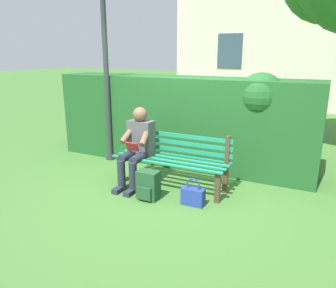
{
  "coord_description": "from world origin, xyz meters",
  "views": [
    {
      "loc": [
        -2.01,
        4.15,
        1.97
      ],
      "look_at": [
        0.0,
        0.1,
        0.71
      ],
      "focal_mm": 35.16,
      "sensor_mm": 36.0,
      "label": 1
    }
  ],
  "objects_px": {
    "backpack": "(148,185)",
    "handbag": "(193,196)",
    "lamp_post": "(105,51)",
    "park_bench": "(173,158)",
    "person_seated": "(137,145)"
  },
  "relations": [
    {
      "from": "backpack",
      "to": "park_bench",
      "type": "bearing_deg",
      "value": -100.87
    },
    {
      "from": "handbag",
      "to": "backpack",
      "type": "bearing_deg",
      "value": 9.36
    },
    {
      "from": "backpack",
      "to": "handbag",
      "type": "relative_size",
      "value": 1.08
    },
    {
      "from": "backpack",
      "to": "handbag",
      "type": "xyz_separation_m",
      "value": [
        -0.63,
        -0.1,
        -0.07
      ]
    },
    {
      "from": "park_bench",
      "to": "lamp_post",
      "type": "relative_size",
      "value": 0.53
    },
    {
      "from": "person_seated",
      "to": "lamp_post",
      "type": "height_order",
      "value": "lamp_post"
    },
    {
      "from": "backpack",
      "to": "lamp_post",
      "type": "height_order",
      "value": "lamp_post"
    },
    {
      "from": "person_seated",
      "to": "handbag",
      "type": "xyz_separation_m",
      "value": [
        -1.03,
        0.29,
        -0.5
      ]
    },
    {
      "from": "park_bench",
      "to": "backpack",
      "type": "xyz_separation_m",
      "value": [
        0.11,
        0.57,
        -0.24
      ]
    },
    {
      "from": "handbag",
      "to": "lamp_post",
      "type": "relative_size",
      "value": 0.11
    },
    {
      "from": "person_seated",
      "to": "lamp_post",
      "type": "bearing_deg",
      "value": -36.32
    },
    {
      "from": "park_bench",
      "to": "handbag",
      "type": "relative_size",
      "value": 4.58
    },
    {
      "from": "handbag",
      "to": "lamp_post",
      "type": "distance_m",
      "value": 3.06
    },
    {
      "from": "park_bench",
      "to": "handbag",
      "type": "xyz_separation_m",
      "value": [
        -0.52,
        0.47,
        -0.32
      ]
    },
    {
      "from": "person_seated",
      "to": "handbag",
      "type": "distance_m",
      "value": 1.19
    }
  ]
}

